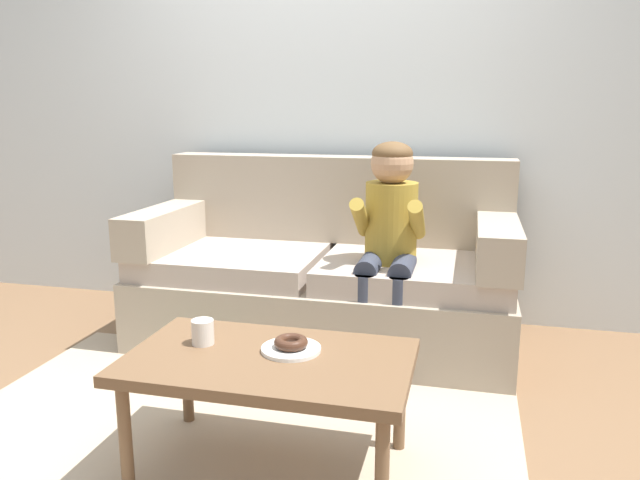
# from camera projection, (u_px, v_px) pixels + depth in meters

# --- Properties ---
(ground) EXTENTS (10.00, 10.00, 0.00)m
(ground) POSITION_uv_depth(u_px,v_px,m) (248.00, 405.00, 2.65)
(ground) COLOR brown
(wall_back) EXTENTS (8.00, 0.10, 2.80)m
(wall_back) POSITION_uv_depth(u_px,v_px,m) (324.00, 84.00, 3.68)
(wall_back) COLOR silver
(wall_back) RESTS_ON ground
(area_rug) EXTENTS (2.27, 1.68, 0.01)m
(area_rug) POSITION_uv_depth(u_px,v_px,m) (226.00, 433.00, 2.41)
(area_rug) COLOR tan
(area_rug) RESTS_ON ground
(couch) EXTENTS (1.98, 0.90, 0.99)m
(couch) POSITION_uv_depth(u_px,v_px,m) (326.00, 277.00, 3.35)
(couch) COLOR tan
(couch) RESTS_ON ground
(coffee_table) EXTENTS (0.98, 0.58, 0.43)m
(coffee_table) POSITION_uv_depth(u_px,v_px,m) (269.00, 368.00, 2.11)
(coffee_table) COLOR brown
(coffee_table) RESTS_ON ground
(person_child) EXTENTS (0.34, 0.58, 1.10)m
(person_child) POSITION_uv_depth(u_px,v_px,m) (389.00, 231.00, 2.99)
(person_child) COLOR olive
(person_child) RESTS_ON ground
(plate) EXTENTS (0.21, 0.21, 0.01)m
(plate) POSITION_uv_depth(u_px,v_px,m) (291.00, 349.00, 2.14)
(plate) COLOR white
(plate) RESTS_ON coffee_table
(donut) EXTENTS (0.17, 0.17, 0.04)m
(donut) POSITION_uv_depth(u_px,v_px,m) (291.00, 342.00, 2.13)
(donut) COLOR #422619
(donut) RESTS_ON plate
(mug) EXTENTS (0.08, 0.08, 0.09)m
(mug) POSITION_uv_depth(u_px,v_px,m) (203.00, 332.00, 2.20)
(mug) COLOR silver
(mug) RESTS_ON coffee_table
(toy_controller) EXTENTS (0.23, 0.09, 0.05)m
(toy_controller) POSITION_uv_depth(u_px,v_px,m) (175.00, 381.00, 2.82)
(toy_controller) COLOR #339E56
(toy_controller) RESTS_ON ground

